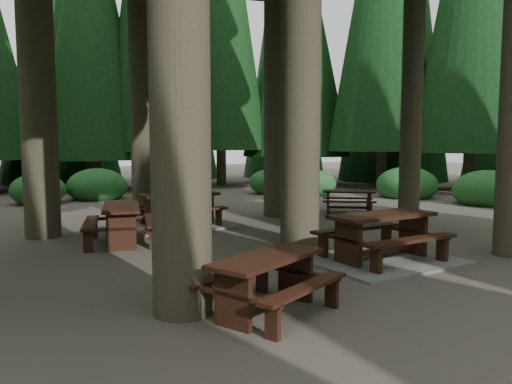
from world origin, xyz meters
name	(u,v)px	position (x,y,z in m)	size (l,w,h in m)	color
ground	(271,249)	(0.00, 0.00, 0.00)	(80.00, 80.00, 0.00)	#544B44
picnic_table_a	(382,244)	(1.36, -1.84, 0.32)	(2.85, 2.45, 0.89)	gray
picnic_table_b	(121,218)	(-2.68, 1.91, 0.55)	(1.88, 2.18, 0.83)	black
picnic_table_c	(180,215)	(-0.88, 3.57, 0.31)	(2.77, 2.37, 0.87)	gray
picnic_table_d	(349,198)	(4.70, 3.83, 0.46)	(2.05, 1.96, 0.69)	black
picnic_table_e	(267,275)	(-1.82, -3.45, 0.49)	(2.17, 2.03, 0.75)	black
shrub_ring	(284,222)	(0.70, 0.75, 0.40)	(23.86, 24.64, 1.49)	#21622E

